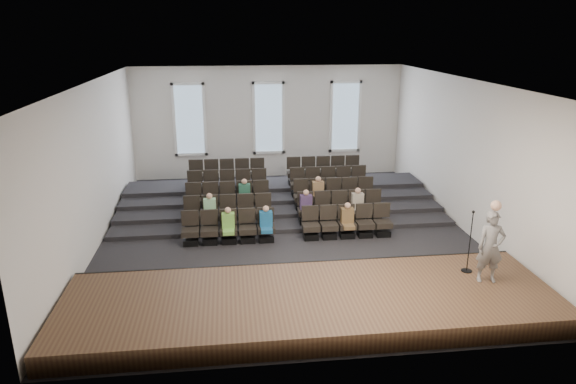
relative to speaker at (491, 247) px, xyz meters
name	(u,v)px	position (x,y,z in m)	size (l,w,h in m)	color
ground	(287,233)	(-4.49, 4.94, -1.42)	(14.00, 14.00, 0.00)	black
ceiling	(286,81)	(-4.49, 4.94, 3.59)	(12.00, 14.00, 0.02)	white
wall_back	(269,122)	(-4.49, 11.96, 1.08)	(12.00, 0.04, 5.00)	silver
wall_front	(329,250)	(-4.49, -2.08, 1.08)	(12.00, 0.04, 5.00)	silver
wall_left	(92,166)	(-10.51, 4.94, 1.08)	(0.04, 14.00, 5.00)	silver
wall_right	(465,155)	(1.53, 4.94, 1.08)	(0.04, 14.00, 5.00)	silver
stage	(311,303)	(-4.49, -0.16, -1.17)	(11.80, 3.60, 0.50)	#4C3520
stage_lip	(301,270)	(-4.49, 1.61, -1.17)	(11.80, 0.06, 0.52)	black
risers	(277,198)	(-4.49, 8.11, -1.22)	(11.80, 4.80, 0.60)	black
seating_rows	(282,199)	(-4.49, 6.48, -0.74)	(6.80, 4.70, 1.67)	black
windows	(269,118)	(-4.49, 11.89, 1.28)	(8.44, 0.10, 3.24)	white
audience	(285,207)	(-4.49, 5.26, -0.61)	(5.45, 2.64, 1.10)	#73B448
speaker	(491,247)	(0.00, 0.00, 0.00)	(0.67, 0.44, 1.84)	slate
mic_stand	(469,254)	(-0.26, 0.57, -0.42)	(0.28, 0.28, 1.68)	black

